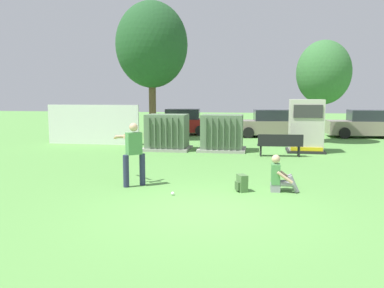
{
  "coord_description": "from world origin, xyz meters",
  "views": [
    {
      "loc": [
        1.07,
        -8.25,
        2.49
      ],
      "look_at": [
        -0.89,
        3.5,
        1.0
      ],
      "focal_mm": 36.78,
      "sensor_mm": 36.0,
      "label": 1
    }
  ],
  "objects_px": {
    "transformer_mid_west": "(222,133)",
    "backpack": "(242,183)",
    "seated_spectator": "(279,177)",
    "generator_enclosure": "(306,126)",
    "park_bench": "(280,144)",
    "parked_car_left_of_center": "(270,124)",
    "batter": "(133,151)",
    "transformer_west": "(167,133)",
    "parked_car_leftmost": "(181,123)",
    "parked_car_right_of_center": "(365,125)",
    "sports_ball": "(173,193)"
  },
  "relations": [
    {
      "from": "transformer_mid_west",
      "to": "backpack",
      "type": "bearing_deg",
      "value": -80.97
    },
    {
      "from": "seated_spectator",
      "to": "backpack",
      "type": "xyz_separation_m",
      "value": [
        -0.96,
        -0.18,
        -0.16
      ]
    },
    {
      "from": "seated_spectator",
      "to": "backpack",
      "type": "distance_m",
      "value": 0.99
    },
    {
      "from": "generator_enclosure",
      "to": "park_bench",
      "type": "height_order",
      "value": "generator_enclosure"
    },
    {
      "from": "seated_spectator",
      "to": "parked_car_left_of_center",
      "type": "bearing_deg",
      "value": 89.38
    },
    {
      "from": "generator_enclosure",
      "to": "backpack",
      "type": "bearing_deg",
      "value": -107.74
    },
    {
      "from": "generator_enclosure",
      "to": "transformer_mid_west",
      "type": "bearing_deg",
      "value": -175.55
    },
    {
      "from": "batter",
      "to": "seated_spectator",
      "type": "height_order",
      "value": "batter"
    },
    {
      "from": "transformer_west",
      "to": "transformer_mid_west",
      "type": "xyz_separation_m",
      "value": [
        2.5,
        0.08,
        0.0
      ]
    },
    {
      "from": "park_bench",
      "to": "seated_spectator",
      "type": "height_order",
      "value": "seated_spectator"
    },
    {
      "from": "generator_enclosure",
      "to": "seated_spectator",
      "type": "xyz_separation_m",
      "value": [
        -1.5,
        -7.52,
        -0.76
      ]
    },
    {
      "from": "parked_car_left_of_center",
      "to": "park_bench",
      "type": "bearing_deg",
      "value": -88.66
    },
    {
      "from": "transformer_mid_west",
      "to": "parked_car_leftmost",
      "type": "relative_size",
      "value": 0.48
    },
    {
      "from": "parked_car_right_of_center",
      "to": "park_bench",
      "type": "bearing_deg",
      "value": -122.89
    },
    {
      "from": "park_bench",
      "to": "seated_spectator",
      "type": "relative_size",
      "value": 1.89
    },
    {
      "from": "transformer_mid_west",
      "to": "park_bench",
      "type": "xyz_separation_m",
      "value": [
        2.47,
        -1.29,
        -0.25
      ]
    },
    {
      "from": "backpack",
      "to": "batter",
      "type": "bearing_deg",
      "value": 176.59
    },
    {
      "from": "transformer_mid_west",
      "to": "parked_car_left_of_center",
      "type": "xyz_separation_m",
      "value": [
        2.29,
        6.45,
        -0.04
      ]
    },
    {
      "from": "batter",
      "to": "transformer_west",
      "type": "bearing_deg",
      "value": 95.67
    },
    {
      "from": "transformer_west",
      "to": "parked_car_right_of_center",
      "type": "bearing_deg",
      "value": 34.38
    },
    {
      "from": "transformer_mid_west",
      "to": "generator_enclosure",
      "type": "distance_m",
      "value": 3.67
    },
    {
      "from": "park_bench",
      "to": "backpack",
      "type": "xyz_separation_m",
      "value": [
        -1.29,
        -6.13,
        -0.32
      ]
    },
    {
      "from": "backpack",
      "to": "sports_ball",
      "type": "bearing_deg",
      "value": -157.98
    },
    {
      "from": "parked_car_right_of_center",
      "to": "parked_car_left_of_center",
      "type": "bearing_deg",
      "value": -174.47
    },
    {
      "from": "transformer_west",
      "to": "parked_car_left_of_center",
      "type": "distance_m",
      "value": 8.1
    },
    {
      "from": "transformer_mid_west",
      "to": "sports_ball",
      "type": "xyz_separation_m",
      "value": [
        -0.5,
        -8.09,
        -0.74
      ]
    },
    {
      "from": "seated_spectator",
      "to": "parked_car_right_of_center",
      "type": "distance_m",
      "value": 15.32
    },
    {
      "from": "transformer_west",
      "to": "parked_car_leftmost",
      "type": "bearing_deg",
      "value": 95.91
    },
    {
      "from": "batter",
      "to": "parked_car_left_of_center",
      "type": "height_order",
      "value": "batter"
    },
    {
      "from": "generator_enclosure",
      "to": "parked_car_left_of_center",
      "type": "height_order",
      "value": "generator_enclosure"
    },
    {
      "from": "parked_car_left_of_center",
      "to": "parked_car_right_of_center",
      "type": "relative_size",
      "value": 1.03
    },
    {
      "from": "transformer_west",
      "to": "transformer_mid_west",
      "type": "relative_size",
      "value": 1.0
    },
    {
      "from": "sports_ball",
      "to": "parked_car_left_of_center",
      "type": "height_order",
      "value": "parked_car_left_of_center"
    },
    {
      "from": "parked_car_leftmost",
      "to": "parked_car_right_of_center",
      "type": "height_order",
      "value": "same"
    },
    {
      "from": "generator_enclosure",
      "to": "park_bench",
      "type": "distance_m",
      "value": 2.05
    },
    {
      "from": "seated_spectator",
      "to": "transformer_west",
      "type": "bearing_deg",
      "value": 122.98
    },
    {
      "from": "park_bench",
      "to": "parked_car_right_of_center",
      "type": "height_order",
      "value": "parked_car_right_of_center"
    },
    {
      "from": "sports_ball",
      "to": "generator_enclosure",
      "type": "bearing_deg",
      "value": 63.69
    },
    {
      "from": "transformer_mid_west",
      "to": "parked_car_leftmost",
      "type": "height_order",
      "value": "same"
    },
    {
      "from": "seated_spectator",
      "to": "backpack",
      "type": "bearing_deg",
      "value": -169.52
    },
    {
      "from": "transformer_west",
      "to": "sports_ball",
      "type": "xyz_separation_m",
      "value": [
        2.0,
        -8.02,
        -0.74
      ]
    },
    {
      "from": "batter",
      "to": "transformer_mid_west",
      "type": "bearing_deg",
      "value": 76.09
    },
    {
      "from": "transformer_west",
      "to": "seated_spectator",
      "type": "relative_size",
      "value": 2.18
    },
    {
      "from": "park_bench",
      "to": "backpack",
      "type": "bearing_deg",
      "value": -101.91
    },
    {
      "from": "batter",
      "to": "sports_ball",
      "type": "distance_m",
      "value": 1.81
    },
    {
      "from": "batter",
      "to": "parked_car_leftmost",
      "type": "relative_size",
      "value": 0.4
    },
    {
      "from": "batter",
      "to": "parked_car_left_of_center",
      "type": "bearing_deg",
      "value": 73.4
    },
    {
      "from": "transformer_west",
      "to": "batter",
      "type": "relative_size",
      "value": 1.21
    },
    {
      "from": "sports_ball",
      "to": "parked_car_left_of_center",
      "type": "distance_m",
      "value": 14.83
    },
    {
      "from": "transformer_mid_west",
      "to": "seated_spectator",
      "type": "relative_size",
      "value": 2.18
    }
  ]
}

